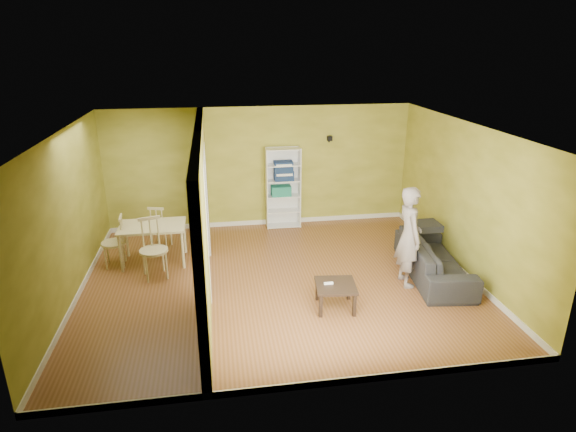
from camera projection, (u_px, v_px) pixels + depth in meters
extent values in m
plane|color=brown|center=(278.00, 281.00, 8.23)|extent=(6.50, 6.50, 0.00)
plane|color=white|center=(277.00, 129.00, 7.34)|extent=(6.50, 6.50, 0.00)
plane|color=gold|center=(260.00, 168.00, 10.34)|extent=(6.50, 0.00, 6.50)
plane|color=gold|center=(312.00, 291.00, 5.23)|extent=(6.50, 0.00, 6.50)
plane|color=gold|center=(66.00, 220.00, 7.31)|extent=(0.00, 5.50, 5.50)
plane|color=gold|center=(465.00, 200.00, 8.26)|extent=(0.00, 5.50, 5.50)
cube|color=black|center=(330.00, 138.00, 10.30)|extent=(0.10, 0.10, 0.10)
imported|color=black|center=(435.00, 253.00, 8.30)|extent=(2.28, 1.20, 0.83)
imported|color=slate|center=(410.00, 228.00, 7.83)|extent=(0.73, 0.57, 1.99)
cube|color=white|center=(267.00, 189.00, 10.32)|extent=(0.02, 0.32, 1.75)
cube|color=white|center=(299.00, 187.00, 10.42)|extent=(0.02, 0.32, 1.75)
cube|color=white|center=(282.00, 186.00, 10.51)|extent=(0.74, 0.02, 1.75)
cube|color=white|center=(283.00, 225.00, 10.66)|extent=(0.70, 0.32, 0.02)
cube|color=white|center=(283.00, 211.00, 10.55)|extent=(0.70, 0.32, 0.02)
cube|color=white|center=(283.00, 196.00, 10.43)|extent=(0.70, 0.32, 0.02)
cube|color=white|center=(283.00, 180.00, 10.31)|extent=(0.70, 0.32, 0.02)
cube|color=white|center=(283.00, 165.00, 10.19)|extent=(0.70, 0.32, 0.02)
cube|color=white|center=(283.00, 149.00, 10.07)|extent=(0.70, 0.32, 0.02)
cube|color=#195F60|center=(281.00, 191.00, 10.38)|extent=(0.42, 0.27, 0.21)
cube|color=navy|center=(284.00, 175.00, 10.27)|extent=(0.41, 0.27, 0.21)
cube|color=navy|center=(283.00, 166.00, 10.20)|extent=(0.40, 0.26, 0.20)
cube|color=black|center=(336.00, 286.00, 7.28)|extent=(0.60, 0.60, 0.04)
cube|color=black|center=(323.00, 307.00, 7.08)|extent=(0.05, 0.05, 0.36)
cube|color=black|center=(356.00, 304.00, 7.15)|extent=(0.05, 0.05, 0.36)
cube|color=black|center=(316.00, 291.00, 7.54)|extent=(0.05, 0.05, 0.36)
cube|color=black|center=(347.00, 288.00, 7.62)|extent=(0.05, 0.05, 0.36)
cube|color=white|center=(329.00, 283.00, 7.28)|extent=(0.14, 0.04, 0.03)
cube|color=#D5C880|center=(152.00, 226.00, 8.70)|extent=(1.17, 0.78, 0.04)
cylinder|color=#D5C880|center=(121.00, 254.00, 8.43)|extent=(0.05, 0.05, 0.69)
cylinder|color=#D5C880|center=(183.00, 250.00, 8.59)|extent=(0.05, 0.05, 0.69)
cylinder|color=#D5C880|center=(127.00, 239.00, 9.06)|extent=(0.05, 0.05, 0.69)
cylinder|color=#D5C880|center=(184.00, 236.00, 9.22)|extent=(0.05, 0.05, 0.69)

